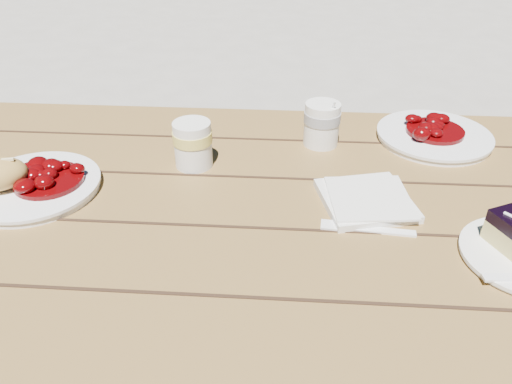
# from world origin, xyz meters

# --- Properties ---
(picnic_table) EXTENTS (2.00, 1.55, 0.75)m
(picnic_table) POSITION_xyz_m (0.00, -0.00, 0.59)
(picnic_table) COLOR brown
(picnic_table) RESTS_ON ground
(main_plate) EXTENTS (0.24, 0.24, 0.02)m
(main_plate) POSITION_xyz_m (-0.50, 0.01, 0.76)
(main_plate) COLOR white
(main_plate) RESTS_ON picnic_table
(goulash_stew) EXTENTS (0.13, 0.13, 0.04)m
(goulash_stew) POSITION_xyz_m (-0.47, 0.01, 0.79)
(goulash_stew) COLOR #550305
(goulash_stew) RESTS_ON main_plate
(coffee_cup) EXTENTS (0.07, 0.07, 0.09)m
(coffee_cup) POSITION_xyz_m (0.04, 0.23, 0.80)
(coffee_cup) COLOR white
(coffee_cup) RESTS_ON picnic_table
(napkin_stack) EXTENTS (0.18, 0.18, 0.01)m
(napkin_stack) POSITION_xyz_m (0.11, 0.01, 0.76)
(napkin_stack) COLOR white
(napkin_stack) RESTS_ON picnic_table
(fork_table) EXTENTS (0.16, 0.04, 0.00)m
(fork_table) POSITION_xyz_m (0.12, -0.07, 0.75)
(fork_table) COLOR white
(fork_table) RESTS_ON picnic_table
(second_plate) EXTENTS (0.24, 0.24, 0.02)m
(second_plate) POSITION_xyz_m (0.29, 0.27, 0.76)
(second_plate) COLOR white
(second_plate) RESTS_ON picnic_table
(second_stew) EXTENTS (0.12, 0.12, 0.04)m
(second_stew) POSITION_xyz_m (0.29, 0.27, 0.79)
(second_stew) COLOR #550305
(second_stew) RESTS_ON second_plate
(second_cup) EXTENTS (0.07, 0.07, 0.09)m
(second_cup) POSITION_xyz_m (-0.22, 0.12, 0.80)
(second_cup) COLOR white
(second_cup) RESTS_ON picnic_table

